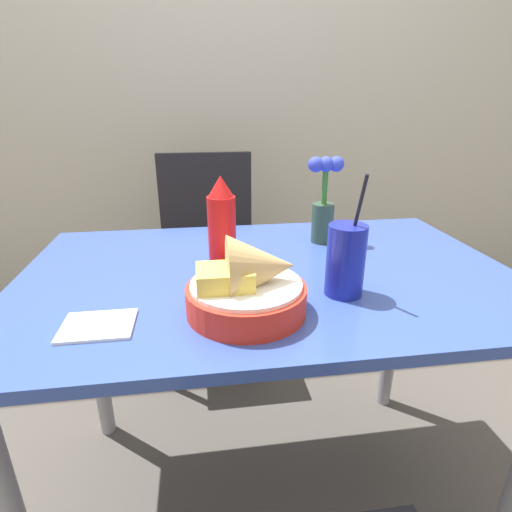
% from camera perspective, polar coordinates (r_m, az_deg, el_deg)
% --- Properties ---
extents(ground_plane, '(12.00, 12.00, 0.00)m').
position_cam_1_polar(ground_plane, '(1.40, 1.37, -30.24)').
color(ground_plane, '#4C4742').
extents(wall_window, '(7.00, 0.06, 2.60)m').
position_cam_1_polar(wall_window, '(2.15, -4.57, 26.71)').
color(wall_window, '#B7B2A3').
rests_on(wall_window, ground_plane).
extents(dining_table, '(1.15, 0.74, 0.72)m').
position_cam_1_polar(dining_table, '(0.99, 1.69, -7.54)').
color(dining_table, '#334C9E').
rests_on(dining_table, ground_plane).
extents(chair_far_window, '(0.40, 0.40, 0.89)m').
position_cam_1_polar(chair_far_window, '(1.73, -6.89, 2.25)').
color(chair_far_window, black).
rests_on(chair_far_window, ground_plane).
extents(food_basket, '(0.23, 0.23, 0.15)m').
position_cam_1_polar(food_basket, '(0.74, -0.82, -4.22)').
color(food_basket, red).
rests_on(food_basket, dining_table).
extents(ketchup_bottle, '(0.06, 0.06, 0.23)m').
position_cam_1_polar(ketchup_bottle, '(0.89, -4.89, 3.93)').
color(ketchup_bottle, red).
rests_on(ketchup_bottle, dining_table).
extents(drink_cup, '(0.08, 0.08, 0.25)m').
position_cam_1_polar(drink_cup, '(0.83, 12.66, -0.90)').
color(drink_cup, '#192399').
rests_on(drink_cup, dining_table).
extents(flower_vase, '(0.10, 0.06, 0.24)m').
position_cam_1_polar(flower_vase, '(1.12, 9.64, 7.43)').
color(flower_vase, '#2D4738').
rests_on(flower_vase, dining_table).
extents(napkin, '(0.13, 0.10, 0.01)m').
position_cam_1_polar(napkin, '(0.77, -21.65, -9.24)').
color(napkin, white).
rests_on(napkin, dining_table).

